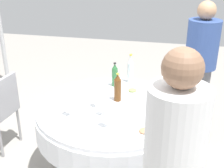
# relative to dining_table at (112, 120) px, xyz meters

# --- Properties ---
(dining_table) EXTENTS (1.44, 1.44, 0.74)m
(dining_table) POSITION_rel_dining_table_xyz_m (0.00, 0.00, 0.00)
(dining_table) COLOR white
(dining_table) RESTS_ON ground_plane
(bottle_clear_north) EXTENTS (0.07, 0.07, 0.33)m
(bottle_clear_north) POSITION_rel_dining_table_xyz_m (0.60, -0.07, 0.30)
(bottle_clear_north) COLOR silver
(bottle_clear_north) RESTS_ON dining_table
(bottle_green_east) EXTENTS (0.06, 0.06, 0.27)m
(bottle_green_east) POSITION_rel_dining_table_xyz_m (0.46, 0.08, 0.27)
(bottle_green_east) COLOR #2D6B38
(bottle_green_east) RESTS_ON dining_table
(bottle_brown_near) EXTENTS (0.07, 0.07, 0.28)m
(bottle_brown_near) POSITION_rel_dining_table_xyz_m (0.13, -0.03, 0.28)
(bottle_brown_near) COLOR #593314
(bottle_brown_near) RESTS_ON dining_table
(wine_glass_south) EXTENTS (0.07, 0.07, 0.17)m
(wine_glass_south) POSITION_rel_dining_table_xyz_m (-0.37, -0.04, 0.27)
(wine_glass_south) COLOR white
(wine_glass_south) RESTS_ON dining_table
(wine_glass_west) EXTENTS (0.06, 0.06, 0.15)m
(wine_glass_west) POSITION_rel_dining_table_xyz_m (-0.27, 0.33, 0.26)
(wine_glass_west) COLOR white
(wine_glass_west) RESTS_ON dining_table
(wine_glass_left) EXTENTS (0.06, 0.06, 0.15)m
(wine_glass_left) POSITION_rel_dining_table_xyz_m (-0.05, 0.14, 0.25)
(wine_glass_left) COLOR white
(wine_glass_left) RESTS_ON dining_table
(wine_glass_right) EXTENTS (0.06, 0.06, 0.15)m
(wine_glass_right) POSITION_rel_dining_table_xyz_m (-0.19, 0.04, 0.25)
(wine_glass_right) COLOR white
(wine_glass_right) RESTS_ON dining_table
(plate_far) EXTENTS (0.25, 0.25, 0.02)m
(plate_far) POSITION_rel_dining_table_xyz_m (-0.17, 0.50, 0.16)
(plate_far) COLOR white
(plate_far) RESTS_ON dining_table
(plate_outer) EXTENTS (0.21, 0.21, 0.04)m
(plate_outer) POSITION_rel_dining_table_xyz_m (0.34, -0.14, 0.16)
(plate_outer) COLOR white
(plate_outer) RESTS_ON dining_table
(plate_mid) EXTENTS (0.21, 0.21, 0.04)m
(plate_mid) POSITION_rel_dining_table_xyz_m (-0.40, -0.35, 0.16)
(plate_mid) COLOR white
(plate_mid) RESTS_ON dining_table
(spoon_east) EXTENTS (0.17, 0.10, 0.00)m
(spoon_east) POSITION_rel_dining_table_xyz_m (0.24, -0.51, 0.15)
(spoon_east) COLOR silver
(spoon_east) RESTS_ON dining_table
(folded_napkin) EXTENTS (0.16, 0.16, 0.02)m
(folded_napkin) POSITION_rel_dining_table_xyz_m (0.21, 0.20, 0.16)
(folded_napkin) COLOR white
(folded_napkin) RESTS_ON dining_table
(person_north) EXTENTS (0.34, 0.34, 1.63)m
(person_north) POSITION_rel_dining_table_xyz_m (0.77, -0.81, 0.26)
(person_north) COLOR slate
(person_north) RESTS_ON ground_plane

